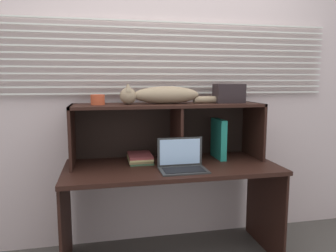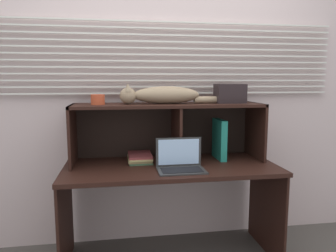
{
  "view_description": "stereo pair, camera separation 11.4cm",
  "coord_description": "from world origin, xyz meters",
  "views": [
    {
      "loc": [
        -0.49,
        -2.05,
        1.34
      ],
      "look_at": [
        0.0,
        0.31,
        1.0
      ],
      "focal_mm": 34.19,
      "sensor_mm": 36.0,
      "label": 1
    },
    {
      "loc": [
        -0.38,
        -2.07,
        1.34
      ],
      "look_at": [
        0.0,
        0.31,
        1.0
      ],
      "focal_mm": 34.19,
      "sensor_mm": 36.0,
      "label": 2
    }
  ],
  "objects": [
    {
      "name": "back_panel_with_blinds",
      "position": [
        0.0,
        0.55,
        1.26
      ],
      "size": [
        4.4,
        0.08,
        2.5
      ],
      "color": "beige",
      "rests_on": "ground"
    },
    {
      "name": "desk",
      "position": [
        0.0,
        0.17,
        0.59
      ],
      "size": [
        1.54,
        0.67,
        0.73
      ],
      "color": "black",
      "rests_on": "ground"
    },
    {
      "name": "hutch_shelf_unit",
      "position": [
        0.01,
        0.34,
        1.04
      ],
      "size": [
        1.43,
        0.38,
        0.44
      ],
      "color": "black",
      "rests_on": "desk"
    },
    {
      "name": "cat",
      "position": [
        -0.04,
        0.31,
        1.23
      ],
      "size": [
        0.8,
        0.15,
        0.15
      ],
      "color": "#9A8164",
      "rests_on": "hutch_shelf_unit"
    },
    {
      "name": "laptop",
      "position": [
        0.04,
        0.04,
        0.77
      ],
      "size": [
        0.32,
        0.21,
        0.22
      ],
      "color": "#2F2F2F",
      "rests_on": "desk"
    },
    {
      "name": "binder_upright",
      "position": [
        0.41,
        0.31,
        0.88
      ],
      "size": [
        0.05,
        0.24,
        0.31
      ],
      "primitive_type": "cube",
      "color": "#1F8370",
      "rests_on": "desk"
    },
    {
      "name": "book_stack",
      "position": [
        -0.22,
        0.31,
        0.76
      ],
      "size": [
        0.18,
        0.27,
        0.06
      ],
      "color": "#446847",
      "rests_on": "desk"
    },
    {
      "name": "small_basket",
      "position": [
        -0.52,
        0.31,
        1.2
      ],
      "size": [
        0.1,
        0.1,
        0.07
      ],
      "primitive_type": "cylinder",
      "color": "#BD4829",
      "rests_on": "hutch_shelf_unit"
    },
    {
      "name": "storage_box",
      "position": [
        0.49,
        0.31,
        1.24
      ],
      "size": [
        0.23,
        0.14,
        0.15
      ],
      "primitive_type": "cube",
      "color": "black",
      "rests_on": "hutch_shelf_unit"
    }
  ]
}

